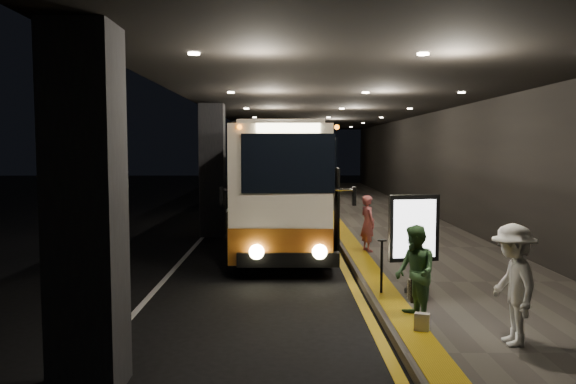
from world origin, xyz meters
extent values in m
plane|color=black|center=(0.00, 0.00, 0.00)|extent=(90.00, 90.00, 0.00)
cube|color=silver|center=(-1.80, 5.00, 0.01)|extent=(0.12, 50.00, 0.01)
cube|color=gold|center=(2.35, 5.00, 0.01)|extent=(0.18, 50.00, 0.01)
cube|color=#514C44|center=(4.75, 5.00, 0.07)|extent=(4.50, 50.00, 0.15)
cube|color=gold|center=(2.85, 5.00, 0.16)|extent=(0.50, 50.00, 0.01)
cube|color=black|center=(7.00, 5.00, 3.00)|extent=(0.10, 50.00, 6.00)
cube|color=black|center=(-1.50, -8.00, 2.20)|extent=(0.80, 0.80, 4.40)
cube|color=black|center=(-1.50, 4.00, 2.20)|extent=(0.80, 0.80, 4.40)
cube|color=black|center=(-1.50, 16.00, 2.20)|extent=(0.80, 0.80, 4.40)
cube|color=black|center=(2.50, 5.00, 4.60)|extent=(9.00, 50.00, 0.40)
cube|color=beige|center=(0.97, 2.91, 1.92)|extent=(2.63, 11.06, 3.12)
cube|color=#8C5814|center=(0.97, 2.91, 0.78)|extent=(2.65, 11.08, 0.82)
cube|color=black|center=(0.97, -2.62, 2.61)|extent=(2.02, 0.12, 1.28)
cube|color=black|center=(0.97, -2.54, 0.50)|extent=(2.25, 0.32, 0.32)
cylinder|color=black|center=(-0.06, -0.57, 0.46)|extent=(0.26, 0.92, 0.92)
cylinder|color=black|center=(1.99, -0.57, 0.46)|extent=(0.26, 0.92, 0.92)
cylinder|color=black|center=(-0.06, 6.58, 0.46)|extent=(0.26, 0.92, 0.92)
cylinder|color=black|center=(1.99, 6.58, 0.46)|extent=(0.26, 0.92, 0.92)
sphere|color=#FFEAA5|center=(0.28, -2.63, 0.69)|extent=(0.33, 0.33, 0.33)
sphere|color=#FFEAA5|center=(1.65, -2.63, 0.69)|extent=(0.33, 0.33, 0.33)
cube|color=#FFF2BF|center=(0.97, -2.63, 3.37)|extent=(1.38, 0.09, 0.20)
cube|color=beige|center=(1.04, 18.11, 2.25)|extent=(2.78, 12.86, 3.64)
cube|color=#8C5814|center=(1.04, 18.11, 0.91)|extent=(2.80, 12.88, 0.96)
cube|color=black|center=(1.04, 11.66, 3.05)|extent=(2.35, 0.08, 1.50)
cube|color=black|center=(1.04, 11.74, 0.59)|extent=(2.62, 0.27, 0.37)
cylinder|color=black|center=(-0.17, 14.04, 0.53)|extent=(0.30, 1.07, 1.07)
cylinder|color=black|center=(2.26, 14.04, 0.53)|extent=(0.30, 1.07, 1.07)
cylinder|color=black|center=(-0.17, 22.39, 0.53)|extent=(0.30, 1.07, 1.07)
cylinder|color=black|center=(2.26, 22.39, 0.53)|extent=(0.30, 1.07, 1.07)
cube|color=beige|center=(1.06, 32.38, 2.05)|extent=(2.95, 11.83, 3.32)
cube|color=#8C5814|center=(1.06, 32.38, 0.83)|extent=(2.98, 11.85, 0.88)
cube|color=black|center=(1.06, 26.48, 2.79)|extent=(2.15, 0.15, 1.37)
cube|color=black|center=(1.06, 26.56, 0.54)|extent=(2.40, 0.35, 0.34)
cylinder|color=black|center=(-0.04, 28.66, 0.49)|extent=(0.27, 0.98, 0.98)
cylinder|color=black|center=(2.17, 28.66, 0.49)|extent=(0.27, 0.98, 0.98)
cylinder|color=black|center=(-0.04, 36.29, 0.49)|extent=(0.27, 0.98, 0.98)
cylinder|color=black|center=(2.17, 36.29, 0.49)|extent=(0.27, 0.98, 0.98)
imported|color=#CE6063|center=(3.14, 0.33, 0.91)|extent=(0.53, 0.65, 1.53)
imported|color=#3D6A3B|center=(3.01, -5.72, 0.92)|extent=(0.58, 0.82, 1.55)
imported|color=white|center=(4.12, -6.90, 1.01)|extent=(0.53, 1.12, 1.73)
imported|color=#48484C|center=(3.42, -4.09, 1.00)|extent=(0.80, 1.11, 1.71)
cube|color=black|center=(3.32, -4.54, 0.34)|extent=(0.32, 0.14, 0.38)
cube|color=silver|center=(2.98, -6.33, 0.29)|extent=(0.26, 0.20, 0.28)
cylinder|color=black|center=(3.20, -4.76, 0.53)|extent=(0.08, 0.08, 0.76)
cube|color=black|center=(3.20, -4.76, 1.51)|extent=(0.93, 0.26, 1.20)
cube|color=white|center=(3.20, -4.82, 1.51)|extent=(0.78, 0.15, 1.04)
cylinder|color=black|center=(2.75, -4.08, 0.67)|extent=(0.05, 0.05, 1.03)
camera|label=1|loc=(0.86, -14.69, 2.95)|focal=35.00mm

